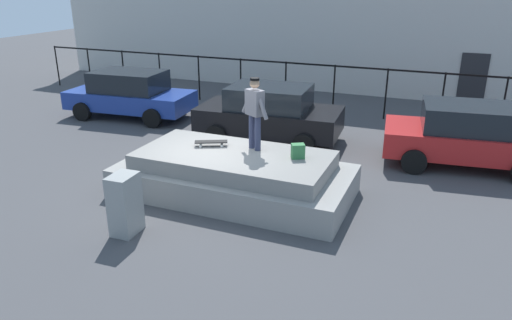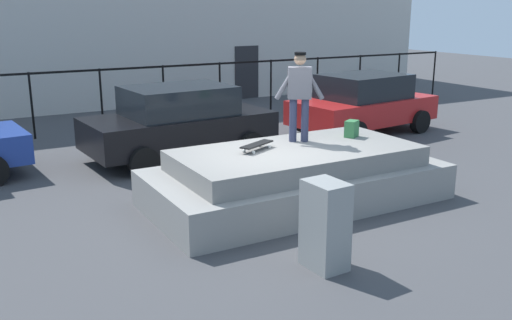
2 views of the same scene
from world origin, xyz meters
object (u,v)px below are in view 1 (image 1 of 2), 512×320
at_px(skateboard, 211,142).
at_px(backpack, 298,151).
at_px(car_red_sedan_far, 466,135).
at_px(skateboarder, 255,109).
at_px(utility_box, 125,204).
at_px(car_blue_sedan_near, 130,94).
at_px(car_black_sedan_mid, 269,113).

distance_m(skateboard, backpack, 2.12).
bearing_deg(car_red_sedan_far, skateboarder, -141.83).
height_order(backpack, utility_box, backpack).
bearing_deg(skateboard, backpack, 0.63).
xyz_separation_m(car_blue_sedan_near, utility_box, (5.00, -6.97, -0.23)).
distance_m(car_black_sedan_mid, utility_box, 6.42).
bearing_deg(backpack, car_blue_sedan_near, 120.58).
bearing_deg(skateboarder, backpack, -9.67).
xyz_separation_m(backpack, utility_box, (-2.60, -2.72, -0.55)).
height_order(car_blue_sedan_near, utility_box, car_blue_sedan_near).
bearing_deg(utility_box, car_blue_sedan_near, 122.84).
relative_size(car_blue_sedan_near, utility_box, 3.75).
bearing_deg(utility_box, car_red_sedan_far, 44.20).
relative_size(backpack, utility_box, 0.27).
height_order(skateboarder, skateboard, skateboarder).
bearing_deg(backpack, car_black_sedan_mid, 89.45).
bearing_deg(skateboard, car_red_sedan_far, 34.20).
bearing_deg(car_blue_sedan_near, car_black_sedan_mid, -5.93).
distance_m(backpack, car_blue_sedan_near, 8.72).
distance_m(car_black_sedan_mid, car_red_sedan_far, 5.51).
bearing_deg(backpack, utility_box, -163.89).
xyz_separation_m(skateboard, backpack, (2.12, 0.02, 0.06)).
bearing_deg(backpack, skateboard, 150.43).
relative_size(backpack, car_blue_sedan_near, 0.07).
bearing_deg(utility_box, skateboarder, 59.94).
distance_m(skateboarder, backpack, 1.37).
distance_m(skateboarder, car_blue_sedan_near, 7.75).
bearing_deg(skateboarder, car_black_sedan_mid, 105.88).
bearing_deg(skateboarder, car_red_sedan_far, 38.17).
height_order(backpack, car_red_sedan_far, car_red_sedan_far).
height_order(skateboard, utility_box, utility_box).
bearing_deg(car_red_sedan_far, skateboard, -145.80).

